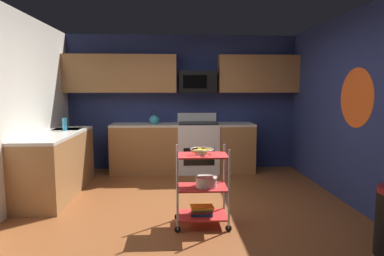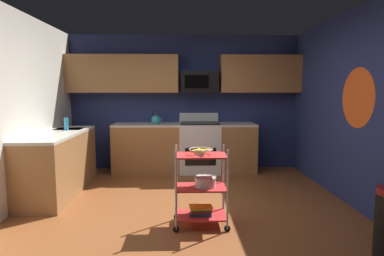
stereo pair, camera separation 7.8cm
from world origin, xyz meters
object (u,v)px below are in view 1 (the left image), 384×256
object	(u,v)px
kettle	(154,120)
mixing_bowl_large	(206,181)
dish_soap_bottle	(65,124)
oven_range	(198,147)
fruit_bowl	(202,150)
microwave	(197,82)
book_stack	(202,210)
rolling_cart	(202,187)

from	to	relation	value
kettle	mixing_bowl_large	bearing A→B (deg)	-73.58
kettle	dish_soap_bottle	world-z (taller)	kettle
oven_range	fruit_bowl	bearing A→B (deg)	-92.88
microwave	mixing_bowl_large	bearing A→B (deg)	-91.68
fruit_bowl	dish_soap_bottle	size ratio (longest dim) A/B	1.36
fruit_bowl	dish_soap_bottle	world-z (taller)	dish_soap_bottle
dish_soap_bottle	book_stack	bearing A→B (deg)	-37.20
mixing_bowl_large	dish_soap_bottle	xyz separation A→B (m)	(-2.06, 1.53, 0.50)
microwave	dish_soap_bottle	xyz separation A→B (m)	(-2.14, -1.09, -0.68)
mixing_bowl_large	book_stack	xyz separation A→B (m)	(-0.05, -0.00, -0.34)
book_stack	kettle	distance (m)	2.73
oven_range	fruit_bowl	world-z (taller)	oven_range
mixing_bowl_large	microwave	bearing A→B (deg)	88.32
oven_range	microwave	size ratio (longest dim) A/B	1.57
microwave	rolling_cart	world-z (taller)	microwave
microwave	dish_soap_bottle	size ratio (longest dim) A/B	3.50
microwave	rolling_cart	distance (m)	2.90
fruit_bowl	mixing_bowl_large	bearing A→B (deg)	-0.00
oven_range	microwave	xyz separation A→B (m)	(-0.00, 0.10, 1.22)
microwave	dish_soap_bottle	distance (m)	2.50
oven_range	microwave	distance (m)	1.23
book_stack	dish_soap_bottle	size ratio (longest dim) A/B	1.35
fruit_bowl	mixing_bowl_large	distance (m)	0.36
fruit_bowl	mixing_bowl_large	world-z (taller)	fruit_bowl
fruit_bowl	kettle	bearing A→B (deg)	105.38
mixing_bowl_large	rolling_cart	bearing A→B (deg)	-180.00
book_stack	kettle	world-z (taller)	kettle
rolling_cart	book_stack	world-z (taller)	rolling_cart
oven_range	rolling_cart	world-z (taller)	oven_range
rolling_cart	mixing_bowl_large	world-z (taller)	rolling_cart
fruit_bowl	book_stack	bearing A→B (deg)	-63.43
oven_range	kettle	world-z (taller)	kettle
oven_range	kettle	distance (m)	0.97
book_stack	dish_soap_bottle	xyz separation A→B (m)	(-2.02, 1.53, 0.84)
mixing_bowl_large	book_stack	size ratio (longest dim) A/B	0.93
dish_soap_bottle	fruit_bowl	bearing A→B (deg)	-37.20
fruit_bowl	rolling_cart	bearing A→B (deg)	-63.43
oven_range	fruit_bowl	xyz separation A→B (m)	(-0.13, -2.51, 0.40)
oven_range	dish_soap_bottle	xyz separation A→B (m)	(-2.14, -0.98, 0.54)
oven_range	fruit_bowl	distance (m)	2.55
oven_range	microwave	world-z (taller)	microwave
rolling_cart	fruit_bowl	size ratio (longest dim) A/B	3.36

